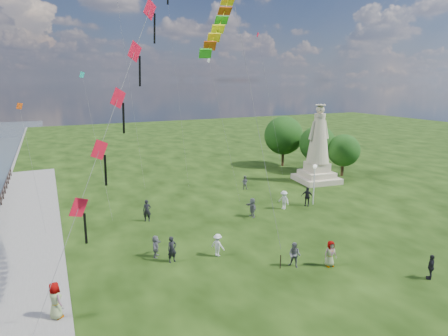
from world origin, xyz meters
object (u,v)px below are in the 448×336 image
person_5 (156,246)px  person_8 (284,200)px  person_3 (431,267)px  person_10 (55,302)px  person_11 (252,207)px  person_7 (245,182)px  lamppost (314,176)px  person_6 (147,211)px  person_9 (307,197)px  person_0 (172,249)px  person_1 (295,255)px  person_2 (218,245)px  person_4 (330,254)px  statue (318,153)px

person_5 → person_8: (12.99, 4.32, 0.11)m
person_3 → person_10: bearing=-51.6°
person_8 → person_11: (-3.57, -0.53, -0.01)m
person_10 → person_7: bearing=-79.2°
person_5 → person_8: 13.69m
lamppost → person_3: 14.22m
person_6 → person_9: 14.58m
person_0 → person_3: 15.56m
person_10 → person_1: bearing=-121.6°
person_2 → person_11: bearing=-77.4°
person_2 → person_8: (9.24, 5.93, 0.08)m
person_1 → lamppost: bearing=102.1°
person_0 → person_1: bearing=-40.3°
person_3 → person_11: person_11 is taller
person_1 → person_3: size_ratio=1.05×
person_1 → person_10: 13.61m
person_8 → person_10: person_10 is taller
person_11 → person_7: bearing=157.0°
person_1 → person_3: 7.84m
person_4 → person_8: (3.47, 10.23, 0.01)m
person_0 → person_11: bearing=19.6°
person_2 → person_6: person_6 is taller
person_0 → person_5: 1.38m
person_6 → person_5: bearing=-79.0°
lamppost → person_0: 16.49m
person_2 → person_9: 13.02m
person_5 → person_6: bearing=18.2°
person_3 → person_7: size_ratio=1.03×
person_4 → person_10: 15.74m
person_0 → person_10: size_ratio=0.93×
person_1 → person_10: person_10 is taller
lamppost → person_2: lamppost is taller
person_7 → person_10: bearing=82.8°
person_3 → person_4: (-4.27, 3.73, 0.07)m
person_2 → person_10: (-9.90, -2.85, 0.16)m
person_7 → person_9: bearing=152.4°
person_3 → person_11: bearing=-109.0°
person_9 → person_0: bearing=-116.9°
person_3 → person_7: bearing=-124.4°
person_3 → person_5: person_3 is taller
person_3 → person_10: size_ratio=0.82×
person_11 → person_1: bearing=-11.6°
person_3 → person_1: bearing=-73.0°
person_2 → person_4: 7.20m
person_2 → person_5: person_2 is taller
statue → person_5: size_ratio=5.89×
statue → person_4: (-12.23, -16.53, -2.48)m
person_9 → person_10: size_ratio=0.96×
person_5 → person_10: size_ratio=0.80×
person_0 → person_9: 15.60m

